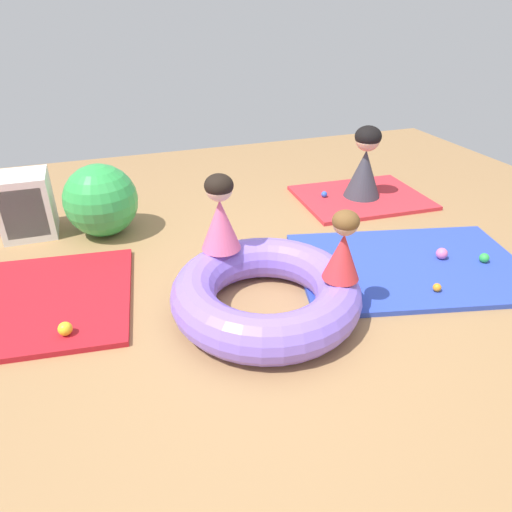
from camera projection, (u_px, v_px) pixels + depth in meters
name	position (u px, v px, depth m)	size (l,w,h in m)	color
ground_plane	(277.00, 312.00, 3.17)	(8.00, 8.00, 0.00)	#9E7549
gym_mat_far_left	(35.00, 302.00, 3.24)	(1.31, 1.23, 0.04)	#B21923
gym_mat_far_right	(409.00, 266.00, 3.67)	(1.78, 1.21, 0.04)	#2D47B7
gym_mat_center_rear	(361.00, 198.00, 4.92)	(1.30, 1.01, 0.04)	red
inflatable_cushion	(266.00, 293.00, 3.10)	(1.28, 1.28, 0.30)	#8466E0
child_in_red	(343.00, 246.00, 2.88)	(0.33, 0.33, 0.47)	red
child_in_pink	(220.00, 213.00, 3.21)	(0.35, 0.35, 0.56)	#E5608E
adult_seated	(365.00, 163.00, 4.74)	(0.53, 0.53, 0.74)	#383842
play_ball_orange	(437.00, 287.00, 3.31)	(0.06, 0.06, 0.06)	orange
play_ball_pink	(442.00, 254.00, 3.72)	(0.09, 0.09, 0.09)	pink
play_ball_red	(361.00, 179.00, 5.21)	(0.10, 0.10, 0.10)	red
play_ball_blue	(324.00, 194.00, 4.87)	(0.06, 0.06, 0.06)	blue
play_ball_yellow	(65.00, 329.00, 2.88)	(0.09, 0.09, 0.09)	yellow
play_ball_green	(484.00, 258.00, 3.67)	(0.08, 0.08, 0.08)	green
exercise_ball_large	(101.00, 200.00, 4.07)	(0.64, 0.64, 0.64)	green
storage_cube	(26.00, 206.00, 4.07)	(0.44, 0.44, 0.56)	silver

